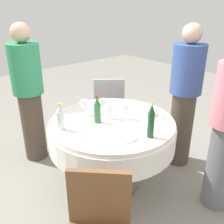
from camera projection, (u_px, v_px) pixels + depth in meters
ground_plane at (112, 182)px, 2.75m from camera, size 10.00×10.00×0.00m
dining_table at (112, 134)px, 2.52m from camera, size 1.23×1.23×0.74m
bottle_clear_west at (60, 118)px, 2.24m from camera, size 0.07×0.07×0.25m
bottle_dark_green_south at (151, 121)px, 2.10m from camera, size 0.06×0.06×0.31m
bottle_green_right at (97, 110)px, 2.37m from camera, size 0.07×0.07×0.27m
wine_glass_inner at (111, 110)px, 2.46m from camera, size 0.06×0.06×0.14m
wine_glass_north at (103, 104)px, 2.54m from camera, size 0.07×0.07×0.17m
wine_glass_east at (85, 104)px, 2.54m from camera, size 0.07×0.07×0.15m
wine_glass_far at (125, 107)px, 2.44m from camera, size 0.07×0.07×0.16m
plate_near at (124, 137)px, 2.14m from camera, size 0.22×0.22×0.02m
plate_outer at (154, 115)px, 2.53m from camera, size 0.21×0.21×0.04m
knife_south at (130, 108)px, 2.73m from camera, size 0.18×0.07×0.00m
fork_right at (110, 107)px, 2.75m from camera, size 0.07×0.18×0.00m
fork_inner at (89, 135)px, 2.18m from camera, size 0.06×0.18×0.00m
person_south at (185, 96)px, 2.80m from camera, size 0.34×0.34×1.60m
person_right at (29, 93)px, 2.89m from camera, size 0.34×0.34×1.60m
chair_far at (109, 102)px, 3.51m from camera, size 0.56×0.56×0.87m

